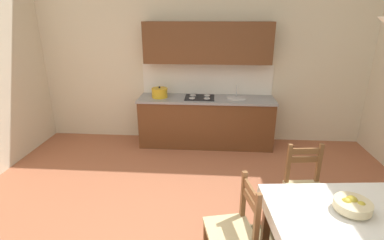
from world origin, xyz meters
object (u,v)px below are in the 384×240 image
at_px(dining_chair_tv_side, 234,229).
at_px(dining_chair_kitchen_side, 306,188).
at_px(kitchen_cabinetry, 206,100).
at_px(dining_table, 346,225).
at_px(fruit_bowl, 352,205).

bearing_deg(dining_chair_tv_side, dining_chair_kitchen_side, 40.75).
distance_m(kitchen_cabinetry, dining_chair_tv_side, 2.94).
relative_size(dining_table, dining_chair_kitchen_side, 1.51).
bearing_deg(dining_chair_tv_side, kitchen_cabinetry, 96.70).
bearing_deg(dining_chair_kitchen_side, kitchen_cabinetry, 119.18).
height_order(kitchen_cabinetry, dining_chair_tv_side, kitchen_cabinetry).
bearing_deg(kitchen_cabinetry, fruit_bowl, -66.36).
distance_m(dining_table, dining_chair_kitchen_side, 0.84).
height_order(dining_table, fruit_bowl, fruit_bowl).
xyz_separation_m(dining_table, fruit_bowl, (0.02, 0.01, 0.20)).
bearing_deg(dining_table, fruit_bowl, 16.13).
xyz_separation_m(kitchen_cabinetry, dining_chair_tv_side, (0.34, -2.90, -0.41)).
height_order(kitchen_cabinetry, dining_chair_kitchen_side, kitchen_cabinetry).
height_order(dining_chair_tv_side, dining_chair_kitchen_side, same).
xyz_separation_m(kitchen_cabinetry, fruit_bowl, (1.30, -2.97, -0.04)).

